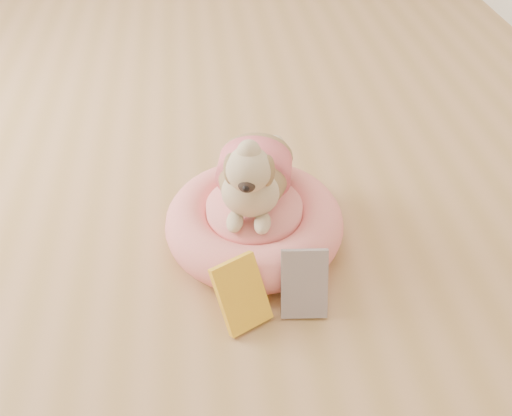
{
  "coord_description": "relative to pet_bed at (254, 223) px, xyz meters",
  "views": [
    {
      "loc": [
        0.13,
        -1.71,
        1.37
      ],
      "look_at": [
        0.29,
        -0.33,
        0.18
      ],
      "focal_mm": 40.0,
      "sensor_mm": 36.0,
      "label": 1
    }
  ],
  "objects": [
    {
      "name": "floor",
      "position": [
        -0.29,
        0.28,
        -0.07
      ],
      "size": [
        4.5,
        4.5,
        0.0
      ],
      "primitive_type": "plane",
      "color": "#AA7E47",
      "rests_on": "ground"
    },
    {
      "name": "pet_bed",
      "position": [
        0.0,
        0.0,
        0.0
      ],
      "size": [
        0.6,
        0.6,
        0.15
      ],
      "color": "#F55F7E",
      "rests_on": "floor"
    },
    {
      "name": "dog",
      "position": [
        -0.0,
        0.03,
        0.24
      ],
      "size": [
        0.38,
        0.48,
        0.32
      ],
      "primitive_type": null,
      "rotation": [
        0.0,
        0.0,
        -0.21
      ],
      "color": "brown",
      "rests_on": "pet_bed"
    },
    {
      "name": "book_yellow",
      "position": [
        -0.08,
        -0.33,
        0.02
      ],
      "size": [
        0.19,
        0.18,
        0.2
      ],
      "primitive_type": "cube",
      "rotation": [
        -0.54,
        0.0,
        0.47
      ],
      "color": "#FAFE1A",
      "rests_on": "floor"
    },
    {
      "name": "book_white",
      "position": [
        0.11,
        -0.31,
        0.03
      ],
      "size": [
        0.15,
        0.12,
        0.2
      ],
      "primitive_type": "cube",
      "rotation": [
        -0.45,
        0.0,
        -0.09
      ],
      "color": "white",
      "rests_on": "floor"
    }
  ]
}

